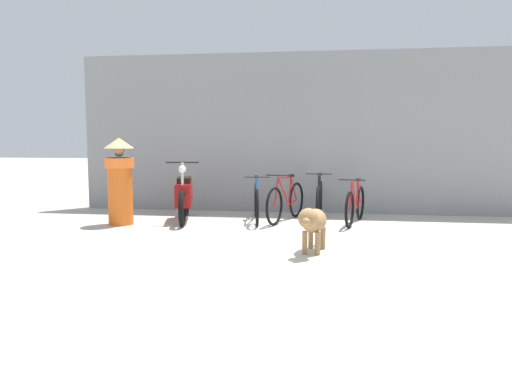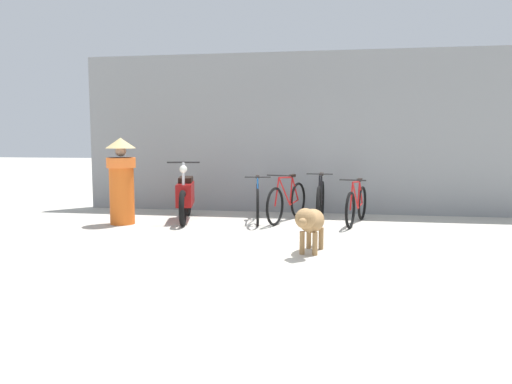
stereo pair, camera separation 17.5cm
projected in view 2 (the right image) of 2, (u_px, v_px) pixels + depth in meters
ground_plane at (293, 248)px, 7.00m from camera, size 60.00×60.00×0.00m
shop_wall_back at (309, 133)px, 10.23m from camera, size 9.51×0.20×3.27m
bicycle_0 at (258, 202)px, 9.23m from camera, size 0.46×1.74×0.86m
bicycle_1 at (287, 202)px, 9.21m from camera, size 0.62×1.67×0.89m
bicycle_2 at (320, 201)px, 9.15m from camera, size 0.46×1.79×0.92m
bicycle_3 at (356, 205)px, 8.91m from camera, size 0.53×1.61×0.83m
motorcycle at (185, 196)px, 9.27m from camera, size 0.62×1.83×1.12m
stray_dog at (310, 222)px, 6.62m from camera, size 0.43×1.10×0.64m
person_in_robes at (121, 179)px, 8.87m from camera, size 0.60×0.60×1.54m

